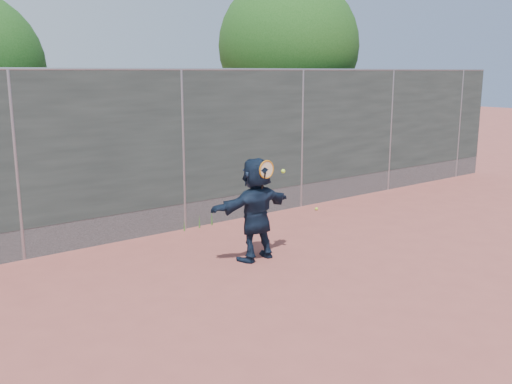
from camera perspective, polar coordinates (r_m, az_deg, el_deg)
ground at (r=8.40m, az=5.42°, el=-8.76°), size 80.00×80.00×0.00m
player at (r=9.03m, az=-0.00°, el=-1.71°), size 1.56×0.57×1.66m
ball_ground at (r=12.47m, az=6.06°, el=-1.68°), size 0.07×0.07×0.07m
fence at (r=10.76m, az=-7.31°, el=4.50°), size 20.00×0.06×3.03m
swing_action at (r=8.80m, az=1.21°, el=2.13°), size 0.50×0.14×0.51m
tree_right at (r=15.27m, az=3.67°, el=13.94°), size 3.78×3.60×5.39m
weed_clump at (r=11.09m, az=-5.50°, el=-2.87°), size 0.68×0.07×0.30m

